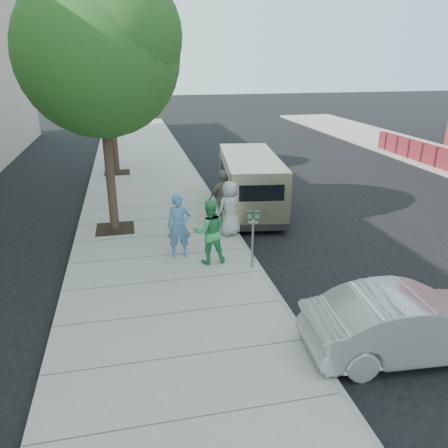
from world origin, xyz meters
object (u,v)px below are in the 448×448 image
(sedan, at_px, (411,323))
(person_striped_polo, at_px, (223,198))
(tree_near, at_px, (100,48))
(person_gray_shirt, at_px, (230,208))
(person_officer, at_px, (179,226))
(person_green_shirt, at_px, (209,232))
(parking_meter, at_px, (253,227))
(van, at_px, (250,182))
(tree_far, at_px, (109,68))

(sedan, relative_size, person_striped_polo, 2.19)
(tree_near, bearing_deg, sedan, -54.04)
(tree_near, distance_m, person_gray_shirt, 5.85)
(person_officer, relative_size, person_green_shirt, 1.01)
(person_striped_polo, bearing_deg, sedan, 88.70)
(parking_meter, distance_m, sedan, 4.39)
(person_gray_shirt, bearing_deg, parking_meter, 70.89)
(person_officer, height_order, person_green_shirt, person_officer)
(van, distance_m, person_striped_polo, 2.10)
(tree_near, xyz_separation_m, tree_far, (-0.00, 7.60, -0.66))
(tree_near, height_order, person_officer, tree_near)
(parking_meter, xyz_separation_m, person_officer, (-1.76, 1.12, -0.24))
(tree_near, distance_m, person_green_shirt, 6.00)
(tree_far, relative_size, van, 1.14)
(tree_near, relative_size, person_gray_shirt, 4.43)
(sedan, xyz_separation_m, person_green_shirt, (-2.97, 4.45, 0.37))
(person_gray_shirt, height_order, person_striped_polo, person_striped_polo)
(parking_meter, xyz_separation_m, van, (1.29, 4.90, -0.19))
(person_green_shirt, bearing_deg, person_gray_shirt, -119.27)
(sedan, distance_m, person_green_shirt, 5.37)
(tree_far, height_order, sedan, tree_far)
(tree_near, height_order, person_green_shirt, tree_near)
(person_green_shirt, relative_size, person_gray_shirt, 1.03)
(person_officer, bearing_deg, tree_near, 126.06)
(parking_meter, relative_size, van, 0.27)
(person_green_shirt, distance_m, person_gray_shirt, 2.04)
(tree_near, xyz_separation_m, person_gray_shirt, (3.45, -1.27, -4.55))
(sedan, xyz_separation_m, person_striped_polo, (-2.00, 7.17, 0.40))
(person_officer, xyz_separation_m, person_green_shirt, (0.74, -0.55, -0.01))
(sedan, bearing_deg, person_striped_polo, 19.22)
(tree_near, bearing_deg, person_green_shirt, -51.02)
(tree_near, distance_m, person_striped_polo, 5.67)
(tree_near, xyz_separation_m, parking_meter, (3.50, -3.63, -4.27))
(person_officer, bearing_deg, tree_far, 101.08)
(parking_meter, height_order, person_green_shirt, person_green_shirt)
(person_officer, distance_m, person_green_shirt, 0.92)
(tree_far, height_order, van, tree_far)
(person_green_shirt, height_order, person_striped_polo, person_striped_polo)
(parking_meter, xyz_separation_m, person_striped_polo, (-0.05, 3.28, -0.22))
(tree_far, bearing_deg, van, -52.87)
(person_gray_shirt, relative_size, person_striped_polo, 0.94)
(person_striped_polo, bearing_deg, tree_near, -22.64)
(tree_near, height_order, person_striped_polo, tree_near)
(van, relative_size, person_gray_shirt, 3.35)
(van, height_order, person_gray_shirt, van)
(tree_far, relative_size, person_gray_shirt, 3.82)
(tree_near, relative_size, tree_far, 1.16)
(van, bearing_deg, tree_near, -157.30)
(parking_meter, bearing_deg, tree_far, 120.66)
(tree_near, xyz_separation_m, sedan, (5.45, -7.52, -4.89))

